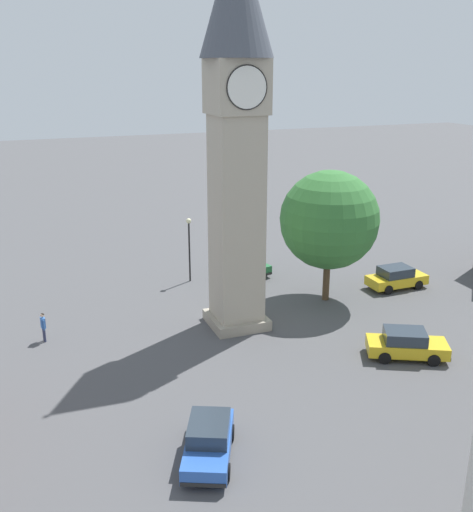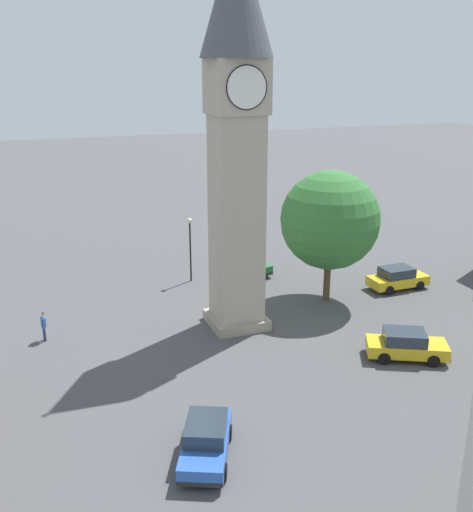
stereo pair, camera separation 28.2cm
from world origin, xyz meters
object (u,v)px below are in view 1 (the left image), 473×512
(pedestrian, at_px, (43,325))
(tree, at_px, (329,220))
(clock_tower, at_px, (236,105))
(car_blue_kerb, at_px, (209,440))
(car_silver_kerb, at_px, (246,262))
(car_red_corner, at_px, (406,344))
(lamp_post, at_px, (189,239))
(car_white_side, at_px, (396,277))

(pedestrian, relative_size, tree, 0.20)
(clock_tower, xyz_separation_m, car_blue_kerb, (-5.46, -11.14, -11.86))
(car_silver_kerb, distance_m, pedestrian, 16.19)
(car_silver_kerb, bearing_deg, tree, -67.44)
(car_red_corner, bearing_deg, pedestrian, 153.37)
(pedestrian, distance_m, lamp_post, 12.27)
(pedestrian, bearing_deg, car_red_corner, -26.63)
(tree, relative_size, lamp_post, 1.85)
(car_silver_kerb, distance_m, car_red_corner, 15.68)
(car_blue_kerb, relative_size, car_silver_kerb, 1.02)
(car_white_side, distance_m, tree, 7.21)
(tree, bearing_deg, clock_tower, -167.28)
(car_white_side, bearing_deg, pedestrian, 179.65)
(car_red_corner, bearing_deg, clock_tower, 134.02)
(car_silver_kerb, height_order, lamp_post, lamp_post)
(pedestrian, relative_size, lamp_post, 0.37)
(pedestrian, bearing_deg, car_white_side, -0.35)
(car_white_side, height_order, pedestrian, pedestrian)
(car_white_side, xyz_separation_m, pedestrian, (-23.15, 0.14, 0.25))
(car_blue_kerb, bearing_deg, pedestrian, 112.33)
(clock_tower, xyz_separation_m, pedestrian, (-10.76, 1.76, -11.61))
(car_red_corner, relative_size, lamp_post, 0.97)
(car_silver_kerb, height_order, car_red_corner, same)
(pedestrian, height_order, tree, tree)
(car_red_corner, height_order, pedestrian, pedestrian)
(pedestrian, bearing_deg, clock_tower, -9.31)
(car_blue_kerb, relative_size, pedestrian, 2.64)
(car_blue_kerb, distance_m, lamp_post, 19.97)
(car_blue_kerb, height_order, lamp_post, lamp_post)
(car_white_side, distance_m, pedestrian, 23.16)
(clock_tower, height_order, lamp_post, clock_tower)
(car_silver_kerb, height_order, pedestrian, pedestrian)
(clock_tower, xyz_separation_m, lamp_post, (-0.43, 8.04, -9.51))
(clock_tower, height_order, car_white_side, clock_tower)
(clock_tower, xyz_separation_m, car_silver_kerb, (4.01, 8.39, -11.86))
(lamp_post, bearing_deg, car_white_side, -26.59)
(pedestrian, height_order, lamp_post, lamp_post)
(car_red_corner, relative_size, tree, 0.52)
(car_red_corner, distance_m, car_white_side, 10.31)
(car_silver_kerb, relative_size, tree, 0.52)
(clock_tower, distance_m, lamp_post, 12.46)
(car_blue_kerb, height_order, tree, tree)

